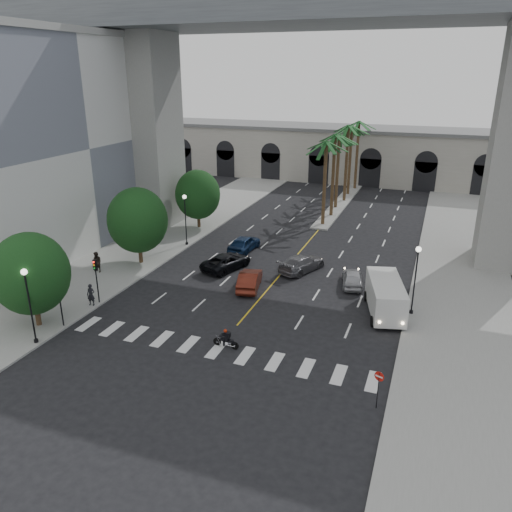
# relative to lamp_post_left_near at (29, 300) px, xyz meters

# --- Properties ---
(ground) EXTENTS (140.00, 140.00, 0.00)m
(ground) POSITION_rel_lamp_post_left_near_xyz_m (11.40, 5.00, -3.22)
(ground) COLOR black
(ground) RESTS_ON ground
(sidewalk_left) EXTENTS (8.00, 100.00, 0.15)m
(sidewalk_left) POSITION_rel_lamp_post_left_near_xyz_m (-3.60, 20.00, -3.15)
(sidewalk_left) COLOR gray
(sidewalk_left) RESTS_ON ground
(sidewalk_right) EXTENTS (8.00, 100.00, 0.15)m
(sidewalk_right) POSITION_rel_lamp_post_left_near_xyz_m (26.40, 20.00, -3.15)
(sidewalk_right) COLOR gray
(sidewalk_right) RESTS_ON ground
(median) EXTENTS (2.00, 24.00, 0.20)m
(median) POSITION_rel_lamp_post_left_near_xyz_m (11.40, 43.00, -3.12)
(median) COLOR gray
(median) RESTS_ON ground
(building_left) EXTENTS (16.50, 32.50, 20.60)m
(building_left) POSITION_rel_lamp_post_left_near_xyz_m (-15.60, 17.00, 7.09)
(building_left) COLOR silver
(building_left) RESTS_ON ground
(pier_building) EXTENTS (71.00, 10.50, 8.50)m
(pier_building) POSITION_rel_lamp_post_left_near_xyz_m (11.40, 60.00, 1.04)
(pier_building) COLOR #BBB3A8
(pier_building) RESTS_ON ground
(bridge) EXTENTS (75.00, 13.00, 26.00)m
(bridge) POSITION_rel_lamp_post_left_near_xyz_m (14.82, 27.00, 15.29)
(bridge) COLOR gray
(bridge) RESTS_ON ground
(palm_a) EXTENTS (3.20, 3.20, 10.30)m
(palm_a) POSITION_rel_lamp_post_left_near_xyz_m (11.40, 33.00, 5.88)
(palm_a) COLOR #47331E
(palm_a) RESTS_ON ground
(palm_b) EXTENTS (3.20, 3.20, 10.60)m
(palm_b) POSITION_rel_lamp_post_left_near_xyz_m (11.50, 37.00, 6.15)
(palm_b) COLOR #47331E
(palm_b) RESTS_ON ground
(palm_c) EXTENTS (3.20, 3.20, 10.10)m
(palm_c) POSITION_rel_lamp_post_left_near_xyz_m (11.20, 41.00, 5.69)
(palm_c) COLOR #47331E
(palm_c) RESTS_ON ground
(palm_d) EXTENTS (3.20, 3.20, 10.90)m
(palm_d) POSITION_rel_lamp_post_left_near_xyz_m (11.55, 45.00, 6.43)
(palm_d) COLOR #47331E
(palm_d) RESTS_ON ground
(palm_e) EXTENTS (3.20, 3.20, 10.40)m
(palm_e) POSITION_rel_lamp_post_left_near_xyz_m (11.30, 49.00, 5.97)
(palm_e) COLOR #47331E
(palm_e) RESTS_ON ground
(palm_f) EXTENTS (3.20, 3.20, 10.70)m
(palm_f) POSITION_rel_lamp_post_left_near_xyz_m (11.60, 53.00, 6.24)
(palm_f) COLOR #47331E
(palm_f) RESTS_ON ground
(street_tree_near) EXTENTS (5.20, 5.20, 6.89)m
(street_tree_near) POSITION_rel_lamp_post_left_near_xyz_m (-1.60, 2.00, 0.80)
(street_tree_near) COLOR #382616
(street_tree_near) RESTS_ON ground
(street_tree_mid) EXTENTS (5.44, 5.44, 7.21)m
(street_tree_mid) POSITION_rel_lamp_post_left_near_xyz_m (-1.60, 15.00, 0.99)
(street_tree_mid) COLOR #382616
(street_tree_mid) RESTS_ON ground
(street_tree_far) EXTENTS (5.04, 5.04, 6.68)m
(street_tree_far) POSITION_rel_lamp_post_left_near_xyz_m (-1.60, 27.00, 0.68)
(street_tree_far) COLOR #382616
(street_tree_far) RESTS_ON ground
(lamp_post_left_near) EXTENTS (0.40, 0.40, 5.35)m
(lamp_post_left_near) POSITION_rel_lamp_post_left_near_xyz_m (0.00, 0.00, 0.00)
(lamp_post_left_near) COLOR black
(lamp_post_left_near) RESTS_ON ground
(lamp_post_left_far) EXTENTS (0.40, 0.40, 5.35)m
(lamp_post_left_far) POSITION_rel_lamp_post_left_near_xyz_m (0.00, 21.00, 0.00)
(lamp_post_left_far) COLOR black
(lamp_post_left_far) RESTS_ON ground
(lamp_post_right) EXTENTS (0.40, 0.40, 5.35)m
(lamp_post_right) POSITION_rel_lamp_post_left_near_xyz_m (22.80, 13.00, 0.00)
(lamp_post_right) COLOR black
(lamp_post_right) RESTS_ON ground
(traffic_signal_near) EXTENTS (0.25, 0.18, 3.65)m
(traffic_signal_near) POSITION_rel_lamp_post_left_near_xyz_m (0.10, 2.50, -0.71)
(traffic_signal_near) COLOR black
(traffic_signal_near) RESTS_ON ground
(traffic_signal_far) EXTENTS (0.25, 0.18, 3.65)m
(traffic_signal_far) POSITION_rel_lamp_post_left_near_xyz_m (0.10, 6.50, -0.71)
(traffic_signal_far) COLOR black
(traffic_signal_far) RESTS_ON ground
(motorcycle_rider) EXTENTS (1.83, 0.49, 1.32)m
(motorcycle_rider) POSITION_rel_lamp_post_left_near_xyz_m (11.91, 4.02, -2.63)
(motorcycle_rider) COLOR black
(motorcycle_rider) RESTS_ON ground
(car_a) EXTENTS (2.47, 4.33, 1.39)m
(car_a) POSITION_rel_lamp_post_left_near_xyz_m (17.76, 16.86, -2.53)
(car_a) COLOR #ABABB0
(car_a) RESTS_ON ground
(car_b) EXTENTS (2.52, 4.76, 1.49)m
(car_b) POSITION_rel_lamp_post_left_near_xyz_m (9.90, 13.36, -2.48)
(car_b) COLOR #571C11
(car_b) RESTS_ON ground
(car_c) EXTENTS (3.82, 5.59, 1.42)m
(car_c) POSITION_rel_lamp_post_left_near_xyz_m (6.40, 16.60, -2.51)
(car_c) COLOR black
(car_c) RESTS_ON ground
(car_d) EXTENTS (3.83, 5.50, 1.48)m
(car_d) POSITION_rel_lamp_post_left_near_xyz_m (12.90, 18.52, -2.48)
(car_d) COLOR #5E5D62
(car_d) RESTS_ON ground
(car_e) EXTENTS (2.20, 4.75, 1.57)m
(car_e) POSITION_rel_lamp_post_left_near_xyz_m (6.10, 21.65, -2.43)
(car_e) COLOR #0D1E3E
(car_e) RESTS_ON ground
(cargo_van) EXTENTS (3.69, 6.37, 2.55)m
(cargo_van) POSITION_rel_lamp_post_left_near_xyz_m (20.91, 12.50, -1.80)
(cargo_van) COLOR silver
(cargo_van) RESTS_ON ground
(pedestrian_a) EXTENTS (0.69, 0.53, 1.69)m
(pedestrian_a) POSITION_rel_lamp_post_left_near_xyz_m (-0.10, 5.89, -2.22)
(pedestrian_a) COLOR black
(pedestrian_a) RESTS_ON sidewalk_left
(pedestrian_b) EXTENTS (1.04, 0.89, 1.86)m
(pedestrian_b) POSITION_rel_lamp_post_left_near_xyz_m (-3.85, 11.57, -2.14)
(pedestrian_b) COLOR black
(pedestrian_b) RESTS_ON sidewalk_left
(do_not_enter_sign) EXTENTS (0.52, 0.22, 2.24)m
(do_not_enter_sign) POSITION_rel_lamp_post_left_near_xyz_m (21.90, 1.13, -1.60)
(do_not_enter_sign) COLOR black
(do_not_enter_sign) RESTS_ON ground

